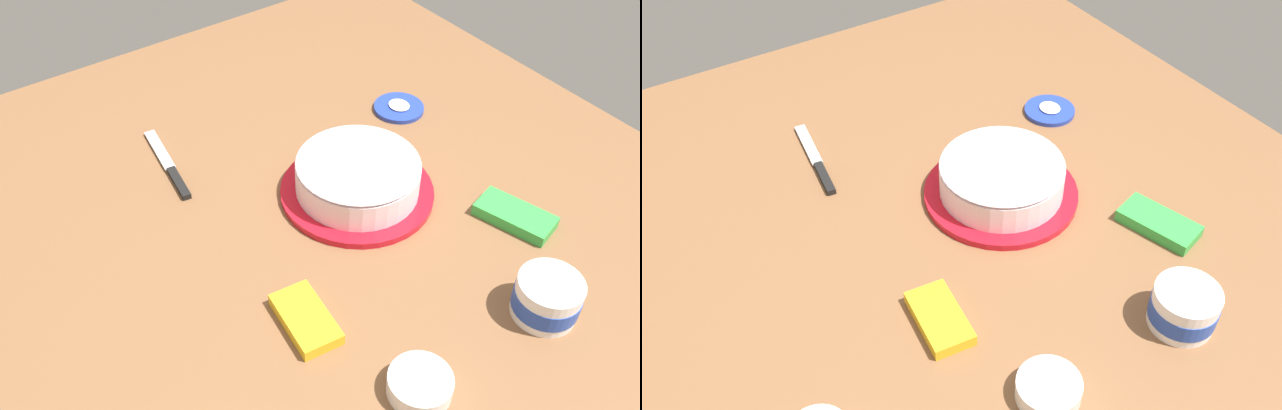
{
  "view_description": "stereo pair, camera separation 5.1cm",
  "coord_description": "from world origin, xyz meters",
  "views": [
    {
      "loc": [
        0.75,
        -0.49,
        0.91
      ],
      "look_at": [
        -0.01,
        0.05,
        0.04
      ],
      "focal_mm": 39.17,
      "sensor_mm": 36.0,
      "label": 1
    },
    {
      "loc": [
        0.78,
        -0.45,
        0.91
      ],
      "look_at": [
        -0.01,
        0.05,
        0.04
      ],
      "focal_mm": 39.17,
      "sensor_mm": 36.0,
      "label": 2
    }
  ],
  "objects": [
    {
      "name": "candy_box_upper",
      "position": [
        0.18,
        -0.11,
        0.01
      ],
      "size": [
        0.14,
        0.09,
        0.02
      ],
      "primitive_type": "cube",
      "rotation": [
        0.0,
        0.0,
        -0.13
      ],
      "color": "yellow",
      "rests_on": "ground_plane"
    },
    {
      "name": "frosted_cake",
      "position": [
        -0.02,
        0.15,
        0.04
      ],
      "size": [
        0.3,
        0.3,
        0.09
      ],
      "color": "red",
      "rests_on": "ground_plane"
    },
    {
      "name": "frosting_tub",
      "position": [
        0.38,
        0.22,
        0.04
      ],
      "size": [
        0.11,
        0.11,
        0.07
      ],
      "color": "white",
      "rests_on": "ground_plane"
    },
    {
      "name": "sprinkle_bowl_blue",
      "position": [
        0.38,
        -0.04,
        0.02
      ],
      "size": [
        0.1,
        0.1,
        0.03
      ],
      "color": "white",
      "rests_on": "ground_plane"
    },
    {
      "name": "spreading_knife",
      "position": [
        -0.29,
        -0.11,
        0.01
      ],
      "size": [
        0.24,
        0.05,
        0.01
      ],
      "color": "silver",
      "rests_on": "ground_plane"
    },
    {
      "name": "frosting_tub_lid",
      "position": [
        -0.19,
        0.4,
        0.01
      ],
      "size": [
        0.11,
        0.11,
        0.02
      ],
      "color": "#233DAD",
      "rests_on": "ground_plane"
    },
    {
      "name": "candy_box_lower",
      "position": [
        0.21,
        0.34,
        0.01
      ],
      "size": [
        0.16,
        0.11,
        0.02
      ],
      "primitive_type": "cube",
      "rotation": [
        0.0,
        0.0,
        0.28
      ],
      "color": "green",
      "rests_on": "ground_plane"
    },
    {
      "name": "ground_plane",
      "position": [
        0.0,
        0.0,
        0.0
      ],
      "size": [
        1.54,
        1.54,
        0.0
      ],
      "primitive_type": "plane",
      "color": "brown"
    }
  ]
}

